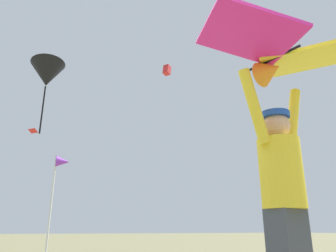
{
  "coord_description": "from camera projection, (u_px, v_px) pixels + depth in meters",
  "views": [
    {
      "loc": [
        -1.79,
        -2.36,
        0.67
      ],
      "look_at": [
        0.1,
        1.81,
        2.15
      ],
      "focal_mm": 34.42,
      "sensor_mm": 36.0,
      "label": 1
    }
  ],
  "objects": [
    {
      "name": "kite_flyer_person",
      "position": [
        283.0,
        194.0,
        2.53
      ],
      "size": [
        0.81,
        0.4,
        1.92
      ],
      "color": "#424751",
      "rests_on": "ground"
    },
    {
      "name": "distant_kite_black_low_left",
      "position": [
        47.0,
        75.0,
        12.68
      ],
      "size": [
        1.55,
        1.64,
        3.05
      ],
      "color": "black"
    },
    {
      "name": "distant_kite_red_low_right",
      "position": [
        33.0,
        131.0,
        31.57
      ],
      "size": [
        0.85,
        0.79,
        0.42
      ],
      "color": "red"
    },
    {
      "name": "held_stunt_kite",
      "position": [
        275.0,
        55.0,
        2.85
      ],
      "size": [
        1.63,
        1.0,
        0.39
      ],
      "color": "black"
    },
    {
      "name": "distant_kite_red_mid_left",
      "position": [
        167.0,
        70.0,
        31.12
      ],
      "size": [
        0.91,
        0.86,
        1.0
      ],
      "color": "red"
    },
    {
      "name": "marker_flag",
      "position": [
        61.0,
        169.0,
        6.75
      ],
      "size": [
        0.3,
        0.24,
        2.16
      ],
      "color": "silver",
      "rests_on": "ground"
    }
  ]
}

